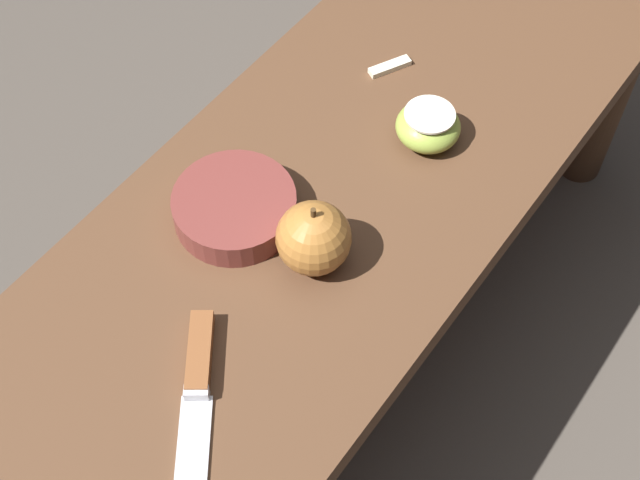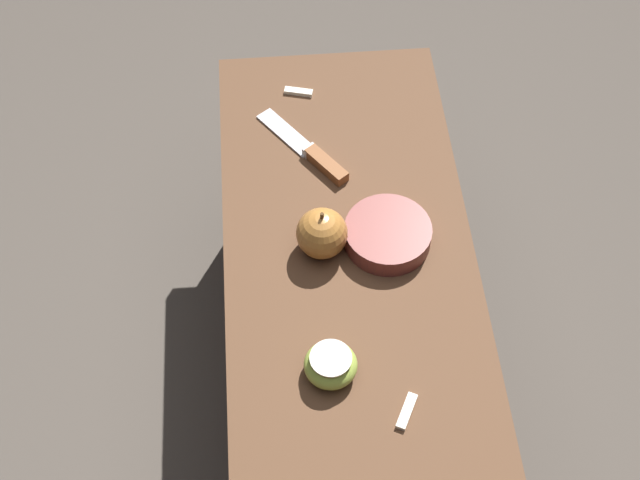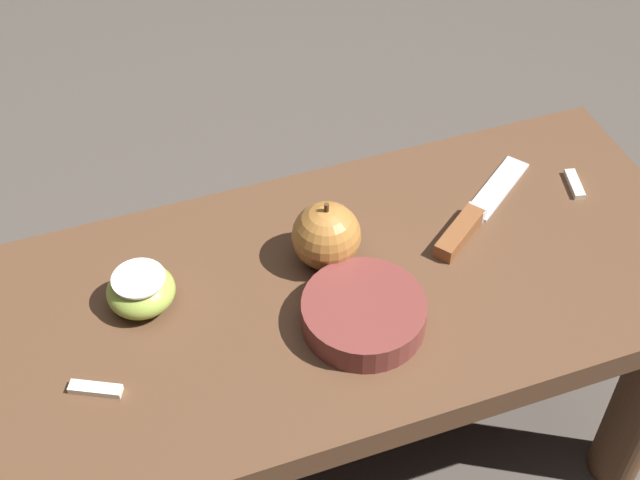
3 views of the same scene
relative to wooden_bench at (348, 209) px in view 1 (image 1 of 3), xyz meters
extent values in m
plane|color=#4C443D|center=(0.00, 0.00, -0.33)|extent=(8.00, 8.00, 0.00)
cube|color=brown|center=(0.00, 0.00, 0.06)|extent=(1.18, 0.41, 0.04)
cylinder|color=brown|center=(0.53, -0.15, -0.14)|extent=(0.08, 0.08, 0.38)
cylinder|color=brown|center=(0.53, 0.15, -0.14)|extent=(0.08, 0.08, 0.38)
cube|color=silver|center=(-0.39, -0.09, 0.09)|extent=(0.12, 0.10, 0.00)
cube|color=silver|center=(-0.34, -0.05, 0.09)|extent=(0.02, 0.03, 0.02)
cube|color=brown|center=(-0.30, -0.02, 0.09)|extent=(0.09, 0.07, 0.02)
sphere|color=#B27233|center=(-0.13, -0.04, 0.13)|extent=(0.08, 0.08, 0.08)
cylinder|color=#4C3319|center=(-0.13, -0.04, 0.17)|extent=(0.01, 0.01, 0.01)
ellipsoid|color=#9EB747|center=(0.09, -0.05, 0.11)|extent=(0.08, 0.08, 0.05)
cylinder|color=white|center=(0.09, -0.05, 0.13)|extent=(0.06, 0.06, 0.00)
cube|color=white|center=(0.17, 0.05, 0.09)|extent=(0.06, 0.04, 0.01)
cylinder|color=brown|center=(-0.14, 0.06, 0.10)|extent=(0.14, 0.14, 0.04)
camera|label=1|loc=(-0.57, -0.37, 0.92)|focal=50.00mm
camera|label=2|loc=(0.70, -0.12, 1.28)|focal=50.00mm
camera|label=3|loc=(0.12, 0.65, 0.89)|focal=50.00mm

